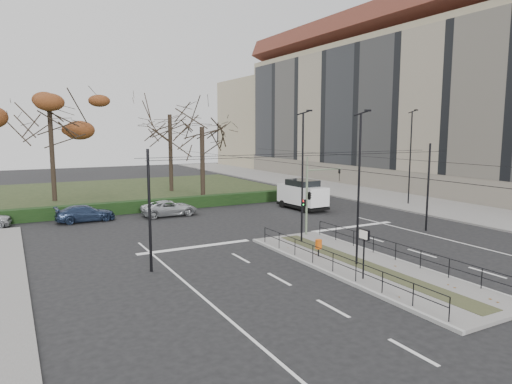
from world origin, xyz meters
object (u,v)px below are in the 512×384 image
at_px(traffic_light, 310,194).
at_px(streetlamp_median_far, 303,176).
at_px(streetlamp_sidewalk, 410,156).
at_px(parked_car_third, 85,213).
at_px(rust_tree, 49,110).
at_px(white_van, 302,194).
at_px(bare_tree_center, 170,120).
at_px(bare_tree_near, 202,132).
at_px(info_panel, 364,240).
at_px(litter_bin, 319,244).
at_px(parked_car_fourth, 170,208).
at_px(streetlamp_median_near, 359,187).

relative_size(traffic_light, streetlamp_median_far, 0.57).
xyz_separation_m(streetlamp_sidewalk, parked_car_third, (-27.48, 6.14, -3.89)).
distance_m(streetlamp_sidewalk, rust_tree, 33.97).
bearing_deg(streetlamp_median_far, white_van, 55.61).
height_order(traffic_light, bare_tree_center, bare_tree_center).
height_order(traffic_light, bare_tree_near, bare_tree_near).
bearing_deg(rust_tree, traffic_light, -60.67).
bearing_deg(traffic_light, info_panel, -109.76).
height_order(litter_bin, bare_tree_near, bare_tree_near).
bearing_deg(white_van, info_panel, -116.06).
relative_size(streetlamp_sidewalk, rust_tree, 0.75).
relative_size(info_panel, streetlamp_sidewalk, 0.27).
bearing_deg(parked_car_fourth, bare_tree_center, -17.90).
bearing_deg(streetlamp_sidewalk, parked_car_third, 167.40).
relative_size(rust_tree, bare_tree_near, 1.21).
relative_size(streetlamp_sidewalk, bare_tree_center, 0.76).
bearing_deg(white_van, parked_car_third, 169.40).
distance_m(streetlamp_median_far, streetlamp_sidewalk, 18.54).
xyz_separation_m(parked_car_third, rust_tree, (-1.16, 11.61, 8.17)).
relative_size(traffic_light, streetlamp_sidewalk, 0.53).
distance_m(streetlamp_median_far, parked_car_fourth, 13.95).
bearing_deg(parked_car_third, white_van, -101.42).
relative_size(info_panel, parked_car_fourth, 0.51).
height_order(traffic_light, litter_bin, traffic_light).
xyz_separation_m(info_panel, white_van, (8.52, 17.41, -0.60)).
bearing_deg(streetlamp_median_near, white_van, 64.99).
bearing_deg(info_panel, bare_tree_center, 86.56).
height_order(info_panel, parked_car_third, info_panel).
distance_m(streetlamp_sidewalk, white_van, 10.79).
xyz_separation_m(bare_tree_center, bare_tree_near, (0.33, -8.66, -1.31)).
xyz_separation_m(traffic_light, rust_tree, (-13.31, 23.69, 6.02)).
height_order(litter_bin, parked_car_fourth, parked_car_fourth).
height_order(parked_car_third, white_van, white_van).
bearing_deg(bare_tree_center, streetlamp_median_near, -91.37).
xyz_separation_m(litter_bin, bare_tree_near, (1.95, 21.35, 5.87)).
height_order(litter_bin, parked_car_third, parked_car_third).
relative_size(streetlamp_median_far, bare_tree_center, 0.70).
height_order(streetlamp_sidewalk, parked_car_third, streetlamp_sidewalk).
xyz_separation_m(litter_bin, white_van, (8.09, 13.42, 0.54)).
distance_m(traffic_light, bare_tree_center, 25.94).
distance_m(info_panel, bare_tree_center, 34.60).
xyz_separation_m(litter_bin, bare_tree_center, (1.62, 30.01, 7.18)).
xyz_separation_m(parked_car_third, parked_car_fourth, (6.35, -0.77, -0.00)).
distance_m(info_panel, bare_tree_near, 25.89).
distance_m(streetlamp_median_near, rust_tree, 32.85).
bearing_deg(bare_tree_near, traffic_light, -87.52).
bearing_deg(litter_bin, parked_car_third, 119.57).
height_order(parked_car_fourth, rust_tree, rust_tree).
height_order(bare_tree_center, bare_tree_near, bare_tree_center).
bearing_deg(parked_car_fourth, streetlamp_median_far, -161.28).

